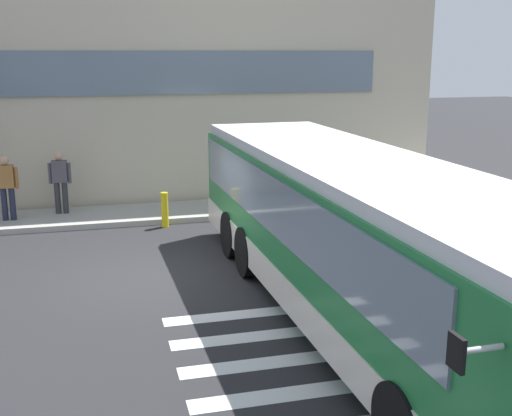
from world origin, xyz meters
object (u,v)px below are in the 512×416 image
at_px(passenger_by_doorway, 60,178).
at_px(passenger_near_column, 7,185).
at_px(safety_bollard_yellow, 165,210).
at_px(bus_main_foreground, 356,242).

bearing_deg(passenger_by_doorway, passenger_near_column, -161.23).
bearing_deg(safety_bollard_yellow, passenger_near_column, 163.68).
height_order(bus_main_foreground, safety_bollard_yellow, bus_main_foreground).
xyz_separation_m(bus_main_foreground, passenger_near_column, (-6.25, 7.73, -0.26)).
height_order(passenger_near_column, safety_bollard_yellow, passenger_near_column).
distance_m(passenger_near_column, passenger_by_doorway, 1.37).
bearing_deg(bus_main_foreground, passenger_near_column, 128.95).
xyz_separation_m(bus_main_foreground, passenger_by_doorway, (-4.95, 8.17, -0.22)).
distance_m(bus_main_foreground, safety_bollard_yellow, 7.07).
xyz_separation_m(passenger_by_doorway, safety_bollard_yellow, (2.57, -1.57, -0.66)).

